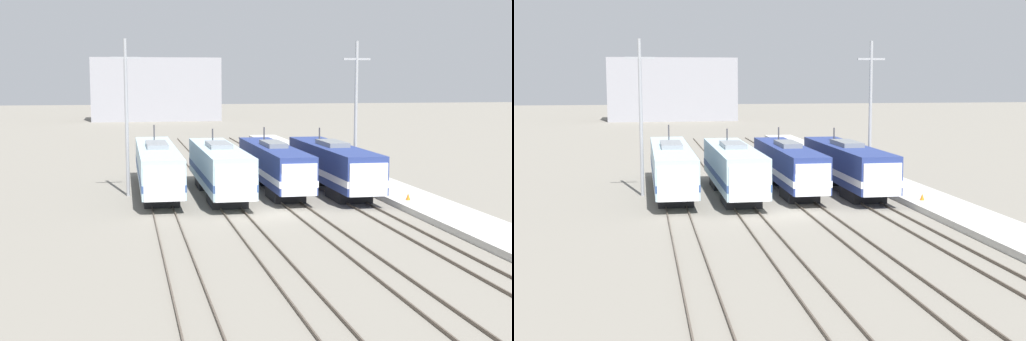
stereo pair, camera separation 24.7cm
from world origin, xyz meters
TOP-DOWN VIEW (x-y plane):
  - ground_plane at (0.00, 0.00)m, footprint 400.00×400.00m
  - rail_pair_far_left at (-6.92, 0.00)m, footprint 1.51×120.00m
  - rail_pair_center_left at (-2.31, 0.00)m, footprint 1.51×120.00m
  - rail_pair_center_right at (2.31, 0.00)m, footprint 1.51×120.00m
  - rail_pair_far_right at (6.92, 0.00)m, footprint 1.51×120.00m
  - locomotive_far_left at (-6.92, 9.99)m, footprint 2.98×19.72m
  - locomotive_center_left at (-2.31, 7.63)m, footprint 3.03×17.07m
  - locomotive_center_right at (2.31, 9.16)m, footprint 2.76×17.36m
  - locomotive_far_right at (6.92, 8.27)m, footprint 3.00×17.45m
  - catenary_tower_left at (-9.21, 9.16)m, footprint 2.23×0.26m
  - catenary_tower_right at (8.98, 9.16)m, footprint 2.23×0.26m
  - platform at (11.17, 0.00)m, footprint 4.00×120.00m
  - traffic_cone at (10.27, 1.14)m, footprint 0.32×0.32m
  - depot_building at (-2.47, 108.12)m, footprint 26.80×10.66m

SIDE VIEW (x-z plane):
  - ground_plane at x=0.00m, z-range 0.00..0.00m
  - rail_pair_far_left at x=-6.92m, z-range 0.00..0.15m
  - rail_pair_center_left at x=-2.31m, z-range 0.00..0.15m
  - rail_pair_center_right at x=2.31m, z-range 0.00..0.15m
  - rail_pair_far_right at x=6.92m, z-range 0.00..0.15m
  - platform at x=11.17m, z-range 0.00..0.43m
  - traffic_cone at x=10.27m, z-range 0.43..0.91m
  - locomotive_center_right at x=2.31m, z-range -0.38..4.48m
  - locomotive_far_left at x=-6.92m, z-range -0.49..4.61m
  - locomotive_far_right at x=6.92m, z-range -0.34..4.50m
  - locomotive_center_left at x=-2.31m, z-range -0.34..4.57m
  - catenary_tower_left at x=-9.21m, z-range 0.30..12.25m
  - catenary_tower_right at x=8.98m, z-range 0.30..12.25m
  - depot_building at x=-2.47m, z-range 0.00..13.21m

